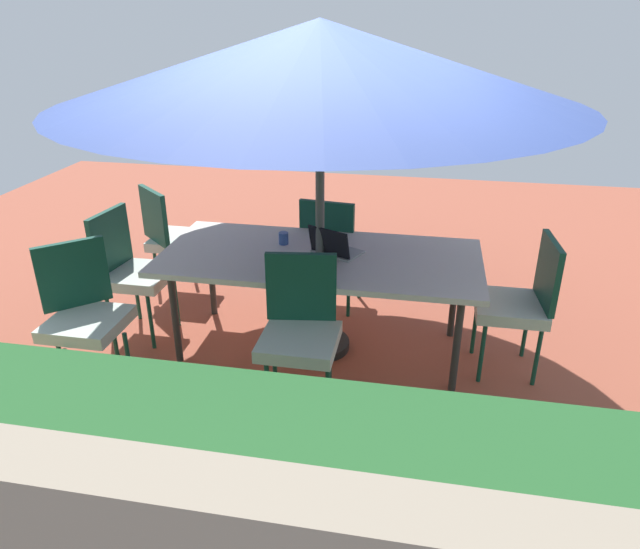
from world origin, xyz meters
The scene contains 11 objects.
ground_plane centered at (0.00, 0.00, -0.01)m, with size 10.00×10.00×0.02m, color #9E4C38.
dining_table centered at (0.00, 0.00, 0.71)m, with size 2.23×1.02×0.75m.
patio_umbrella centered at (0.00, 0.00, 2.02)m, with size 3.29×3.29×2.28m.
chair_south centered at (0.03, -0.66, 0.55)m, with size 0.48×0.49×0.98m.
chair_west centered at (-1.38, 0.03, 0.55)m, with size 0.48×0.47×0.98m.
chair_east centered at (1.44, 0.03, 0.55)m, with size 0.48×0.47×0.98m.
chair_northeast centered at (1.42, 0.72, 0.55)m, with size 0.59×0.59×0.98m.
chair_southeast centered at (1.41, -0.67, 0.55)m, with size 0.58×0.59×0.98m.
chair_north centered at (0.00, 0.67, 0.55)m, with size 0.48×0.49×0.98m.
laptop centered at (-0.10, -0.03, 0.80)m, with size 0.39×0.36×0.21m.
cup centered at (0.30, -0.16, 0.80)m, with size 0.07×0.07×0.09m, color #334C99.
Camera 1 is at (-0.69, 3.67, 2.33)m, focal length 32.56 mm.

